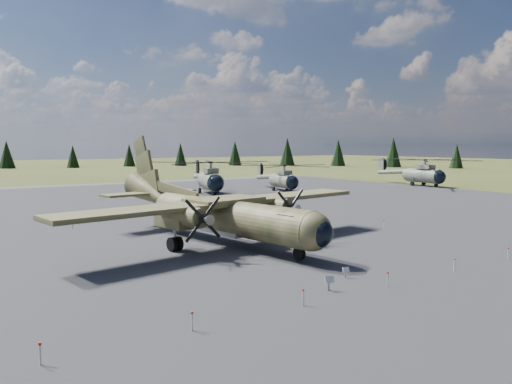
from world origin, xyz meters
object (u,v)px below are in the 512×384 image
helicopter_mid (283,172)px  transport_plane (217,210)px  helicopter_far (423,167)px  helicopter_near (210,171)px

helicopter_mid → transport_plane: bearing=-122.4°
transport_plane → helicopter_far: (59.77, 26.97, 0.99)m
transport_plane → helicopter_near: size_ratio=1.08×
helicopter_near → helicopter_mid: size_ratio=1.18×
transport_plane → helicopter_near: 40.40m
helicopter_mid → helicopter_near: bearing=178.1°
transport_plane → helicopter_near: bearing=53.6°
transport_plane → helicopter_near: (18.54, 35.88, 1.04)m
transport_plane → helicopter_far: transport_plane is taller
transport_plane → helicopter_near: transport_plane is taller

